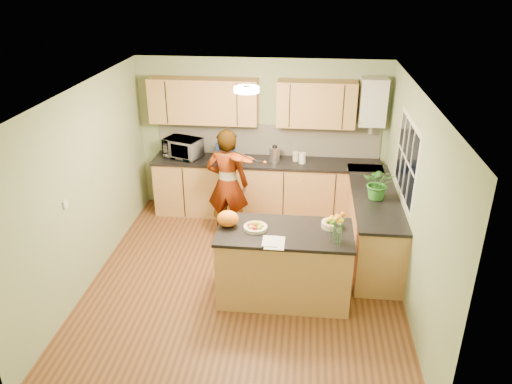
# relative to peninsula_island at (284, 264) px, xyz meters

# --- Properties ---
(floor) EXTENTS (4.50, 4.50, 0.00)m
(floor) POSITION_rel_peninsula_island_xyz_m (-0.52, 0.29, -0.46)
(floor) COLOR #513017
(floor) RESTS_ON ground
(ceiling) EXTENTS (4.00, 4.50, 0.02)m
(ceiling) POSITION_rel_peninsula_island_xyz_m (-0.52, 0.29, 2.04)
(ceiling) COLOR silver
(ceiling) RESTS_ON wall_back
(wall_back) EXTENTS (4.00, 0.02, 2.50)m
(wall_back) POSITION_rel_peninsula_island_xyz_m (-0.52, 2.54, 0.79)
(wall_back) COLOR #8AA072
(wall_back) RESTS_ON floor
(wall_front) EXTENTS (4.00, 0.02, 2.50)m
(wall_front) POSITION_rel_peninsula_island_xyz_m (-0.52, -1.96, 0.79)
(wall_front) COLOR #8AA072
(wall_front) RESTS_ON floor
(wall_left) EXTENTS (0.02, 4.50, 2.50)m
(wall_left) POSITION_rel_peninsula_island_xyz_m (-2.52, 0.29, 0.79)
(wall_left) COLOR #8AA072
(wall_left) RESTS_ON floor
(wall_right) EXTENTS (0.02, 4.50, 2.50)m
(wall_right) POSITION_rel_peninsula_island_xyz_m (1.48, 0.29, 0.79)
(wall_right) COLOR #8AA072
(wall_right) RESTS_ON floor
(back_counter) EXTENTS (3.64, 0.62, 0.94)m
(back_counter) POSITION_rel_peninsula_island_xyz_m (-0.42, 2.24, 0.01)
(back_counter) COLOR #B17B47
(back_counter) RESTS_ON floor
(right_counter) EXTENTS (0.62, 2.24, 0.94)m
(right_counter) POSITION_rel_peninsula_island_xyz_m (1.18, 1.14, 0.01)
(right_counter) COLOR #B17B47
(right_counter) RESTS_ON floor
(splashback) EXTENTS (3.60, 0.02, 0.52)m
(splashback) POSITION_rel_peninsula_island_xyz_m (-0.42, 2.52, 0.74)
(splashback) COLOR silver
(splashback) RESTS_ON back_counter
(upper_cabinets) EXTENTS (3.20, 0.34, 0.70)m
(upper_cabinets) POSITION_rel_peninsula_island_xyz_m (-0.69, 2.37, 1.39)
(upper_cabinets) COLOR #B17B47
(upper_cabinets) RESTS_ON wall_back
(boiler) EXTENTS (0.40, 0.30, 0.86)m
(boiler) POSITION_rel_peninsula_island_xyz_m (1.18, 2.38, 1.43)
(boiler) COLOR silver
(boiler) RESTS_ON wall_back
(window_right) EXTENTS (0.01, 1.30, 1.05)m
(window_right) POSITION_rel_peninsula_island_xyz_m (1.48, 0.89, 1.09)
(window_right) COLOR silver
(window_right) RESTS_ON wall_right
(light_switch) EXTENTS (0.02, 0.09, 0.09)m
(light_switch) POSITION_rel_peninsula_island_xyz_m (-2.50, -0.31, 0.84)
(light_switch) COLOR silver
(light_switch) RESTS_ON wall_left
(ceiling_lamp) EXTENTS (0.30, 0.30, 0.07)m
(ceiling_lamp) POSITION_rel_peninsula_island_xyz_m (-0.52, 0.59, 2.00)
(ceiling_lamp) COLOR #FFEABF
(ceiling_lamp) RESTS_ON ceiling
(peninsula_island) EXTENTS (1.61, 0.83, 0.93)m
(peninsula_island) POSITION_rel_peninsula_island_xyz_m (0.00, 0.00, 0.00)
(peninsula_island) COLOR #B17B47
(peninsula_island) RESTS_ON floor
(fruit_dish) EXTENTS (0.28, 0.28, 0.10)m
(fruit_dish) POSITION_rel_peninsula_island_xyz_m (-0.35, 0.00, 0.50)
(fruit_dish) COLOR beige
(fruit_dish) RESTS_ON peninsula_island
(orange_bowl) EXTENTS (0.24, 0.24, 0.14)m
(orange_bowl) POSITION_rel_peninsula_island_xyz_m (0.55, 0.15, 0.52)
(orange_bowl) COLOR beige
(orange_bowl) RESTS_ON peninsula_island
(flower_vase) EXTENTS (0.23, 0.23, 0.43)m
(flower_vase) POSITION_rel_peninsula_island_xyz_m (0.60, -0.18, 0.75)
(flower_vase) COLOR silver
(flower_vase) RESTS_ON peninsula_island
(orange_bag) EXTENTS (0.33, 0.31, 0.20)m
(orange_bag) POSITION_rel_peninsula_island_xyz_m (-0.69, 0.05, 0.56)
(orange_bag) COLOR orange
(orange_bag) RESTS_ON peninsula_island
(papers) EXTENTS (0.22, 0.30, 0.01)m
(papers) POSITION_rel_peninsula_island_xyz_m (-0.10, -0.30, 0.47)
(papers) COLOR silver
(papers) RESTS_ON peninsula_island
(violinist) EXTENTS (0.65, 0.46, 1.70)m
(violinist) POSITION_rel_peninsula_island_xyz_m (-0.92, 1.45, 0.39)
(violinist) COLOR #D9A885
(violinist) RESTS_ON floor
(violin) EXTENTS (0.70, 0.61, 0.17)m
(violin) POSITION_rel_peninsula_island_xyz_m (-0.72, 1.23, 0.90)
(violin) COLOR #581C05
(violin) RESTS_ON violinist
(microwave) EXTENTS (0.67, 0.56, 0.31)m
(microwave) POSITION_rel_peninsula_island_xyz_m (-1.77, 2.26, 0.63)
(microwave) COLOR silver
(microwave) RESTS_ON back_counter
(blue_box) EXTENTS (0.35, 0.28, 0.25)m
(blue_box) POSITION_rel_peninsula_island_xyz_m (-1.06, 2.22, 0.60)
(blue_box) COLOR navy
(blue_box) RESTS_ON back_counter
(kettle) EXTENTS (0.17, 0.17, 0.32)m
(kettle) POSITION_rel_peninsula_island_xyz_m (-0.28, 2.23, 0.61)
(kettle) COLOR silver
(kettle) RESTS_ON back_counter
(jar_cream) EXTENTS (0.11, 0.11, 0.15)m
(jar_cream) POSITION_rel_peninsula_island_xyz_m (0.05, 2.29, 0.55)
(jar_cream) COLOR beige
(jar_cream) RESTS_ON back_counter
(jar_white) EXTENTS (0.14, 0.14, 0.17)m
(jar_white) POSITION_rel_peninsula_island_xyz_m (0.16, 2.19, 0.56)
(jar_white) COLOR silver
(jar_white) RESTS_ON back_counter
(potted_plant) EXTENTS (0.47, 0.42, 0.46)m
(potted_plant) POSITION_rel_peninsula_island_xyz_m (1.18, 0.99, 0.70)
(potted_plant) COLOR #307928
(potted_plant) RESTS_ON right_counter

